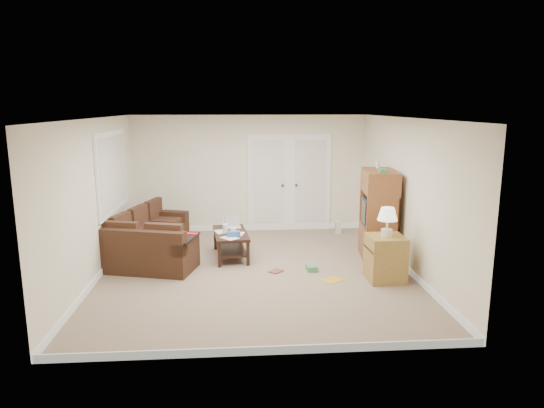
{
  "coord_description": "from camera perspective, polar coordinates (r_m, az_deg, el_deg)",
  "views": [
    {
      "loc": [
        -0.3,
        -7.62,
        2.69
      ],
      "look_at": [
        0.28,
        0.17,
        1.1
      ],
      "focal_mm": 32.0,
      "sensor_mm": 36.0,
      "label": 1
    }
  ],
  "objects": [
    {
      "name": "floor_magazine",
      "position": [
        7.75,
        7.17,
        -8.87
      ],
      "size": [
        0.39,
        0.37,
        0.01
      ],
      "primitive_type": "cube",
      "rotation": [
        0.0,
        0.0,
        0.54
      ],
      "color": "gold",
      "rests_on": "floor"
    },
    {
      "name": "wall_right",
      "position": [
        8.25,
        15.64,
        1.02
      ],
      "size": [
        0.02,
        5.5,
        2.5
      ],
      "primitive_type": "cube",
      "color": "white",
      "rests_on": "floor"
    },
    {
      "name": "wall_front",
      "position": [
        5.09,
        -0.73,
        -4.93
      ],
      "size": [
        5.0,
        0.02,
        2.5
      ],
      "primitive_type": "cube",
      "color": "white",
      "rests_on": "floor"
    },
    {
      "name": "floor_book",
      "position": [
        8.12,
        0.02,
        -7.78
      ],
      "size": [
        0.28,
        0.29,
        0.02
      ],
      "primitive_type": "imported",
      "rotation": [
        0.0,
        0.0,
        -0.75
      ],
      "color": "brown",
      "rests_on": "floor"
    },
    {
      "name": "window_left",
      "position": [
        8.96,
        -18.26,
        3.62
      ],
      "size": [
        0.05,
        1.92,
        1.42
      ],
      "color": "silver",
      "rests_on": "wall_left"
    },
    {
      "name": "space_heater",
      "position": [
        10.47,
        7.79,
        -2.72
      ],
      "size": [
        0.13,
        0.12,
        0.27
      ],
      "primitive_type": "cube",
      "rotation": [
        0.0,
        0.0,
        0.26
      ],
      "color": "white",
      "rests_on": "floor"
    },
    {
      "name": "side_cabinet",
      "position": [
        7.78,
        13.22,
        -5.79
      ],
      "size": [
        0.56,
        0.56,
        1.16
      ],
      "rotation": [
        0.0,
        0.0,
        0.02
      ],
      "color": "olive",
      "rests_on": "floor"
    },
    {
      "name": "ceiling",
      "position": [
        7.63,
        -2.06,
        10.07
      ],
      "size": [
        5.0,
        5.5,
        0.02
      ],
      "primitive_type": "cube",
      "color": "white",
      "rests_on": "wall_back"
    },
    {
      "name": "french_doors",
      "position": [
        10.53,
        2.04,
        2.45
      ],
      "size": [
        1.8,
        0.05,
        2.13
      ],
      "color": "silver",
      "rests_on": "floor"
    },
    {
      "name": "tv_armoire",
      "position": [
        8.75,
        12.4,
        -1.22
      ],
      "size": [
        0.67,
        1.06,
        1.71
      ],
      "rotation": [
        0.0,
        0.0,
        -0.13
      ],
      "color": "brown",
      "rests_on": "floor"
    },
    {
      "name": "wall_back",
      "position": [
        10.48,
        -2.61,
        3.59
      ],
      "size": [
        5.0,
        0.02,
        2.5
      ],
      "primitive_type": "cube",
      "color": "white",
      "rests_on": "floor"
    },
    {
      "name": "baseboards",
      "position": [
        8.07,
        -1.93,
        -7.59
      ],
      "size": [
        5.0,
        5.5,
        0.1
      ],
      "primitive_type": null,
      "color": "silver",
      "rests_on": "floor"
    },
    {
      "name": "sectional_sofa",
      "position": [
        8.95,
        -14.38,
        -4.39
      ],
      "size": [
        1.77,
        2.77,
        0.75
      ],
      "rotation": [
        0.0,
        0.0,
        -0.26
      ],
      "color": "#3A2316",
      "rests_on": "floor"
    },
    {
      "name": "floor_greenbox",
      "position": [
        8.14,
        4.69,
        -7.51
      ],
      "size": [
        0.18,
        0.23,
        0.09
      ],
      "primitive_type": "cube",
      "rotation": [
        0.0,
        0.0,
        0.06
      ],
      "color": "#408C50",
      "rests_on": "floor"
    },
    {
      "name": "wall_left",
      "position": [
        8.06,
        -20.04,
        0.51
      ],
      "size": [
        0.02,
        5.5,
        2.5
      ],
      "primitive_type": "cube",
      "color": "white",
      "rests_on": "floor"
    },
    {
      "name": "floor",
      "position": [
        8.09,
        -1.93,
        -7.93
      ],
      "size": [
        5.5,
        5.5,
        0.0
      ],
      "primitive_type": "plane",
      "color": "gray",
      "rests_on": "ground"
    },
    {
      "name": "coffee_table",
      "position": [
        8.8,
        -4.87,
        -4.61
      ],
      "size": [
        0.68,
        1.19,
        0.78
      ],
      "rotation": [
        0.0,
        0.0,
        0.1
      ],
      "color": "black",
      "rests_on": "floor"
    }
  ]
}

